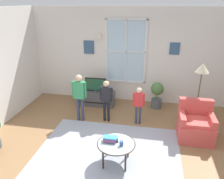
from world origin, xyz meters
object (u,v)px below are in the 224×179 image
(person_red_shirt, at_px, (139,102))
(cup, at_px, (121,144))
(person_black_shirt, at_px, (106,96))
(tv_stand, at_px, (96,98))
(remote_near_cup, at_px, (112,141))
(armchair, at_px, (195,125))
(television, at_px, (96,85))
(potted_plant_by_window, at_px, (157,94))
(book_stack, at_px, (110,139))
(person_green_shirt, at_px, (79,93))
(floor_lamp, at_px, (202,74))
(remote_near_books, at_px, (117,140))
(coffee_table, at_px, (116,145))

(person_red_shirt, bearing_deg, cup, -96.70)
(person_black_shirt, bearing_deg, tv_stand, 119.28)
(remote_near_cup, bearing_deg, armchair, 33.64)
(television, relative_size, potted_plant_by_window, 0.79)
(television, bearing_deg, tv_stand, 90.00)
(remote_near_cup, xyz_separation_m, person_red_shirt, (0.40, 1.53, 0.17))
(person_black_shirt, bearing_deg, book_stack, -75.37)
(television, xyz_separation_m, person_black_shirt, (0.53, -0.95, 0.06))
(cup, distance_m, person_red_shirt, 1.66)
(book_stack, distance_m, person_green_shirt, 1.83)
(cup, distance_m, person_green_shirt, 2.06)
(cup, height_order, potted_plant_by_window, potted_plant_by_window)
(person_red_shirt, bearing_deg, person_black_shirt, -179.85)
(armchair, xyz_separation_m, floor_lamp, (0.10, 0.61, 1.03))
(television, height_order, person_black_shirt, person_black_shirt)
(person_green_shirt, relative_size, potted_plant_by_window, 1.62)
(tv_stand, relative_size, cup, 11.88)
(remote_near_books, height_order, person_red_shirt, person_red_shirt)
(remote_near_cup, bearing_deg, person_red_shirt, 75.46)
(remote_near_books, xyz_separation_m, person_green_shirt, (-1.21, 1.41, 0.34))
(coffee_table, relative_size, potted_plant_by_window, 0.94)
(potted_plant_by_window, bearing_deg, person_green_shirt, -149.69)
(remote_near_cup, bearing_deg, coffee_table, -30.05)
(television, relative_size, remote_near_books, 4.45)
(coffee_table, bearing_deg, cup, -26.57)
(remote_near_cup, height_order, person_red_shirt, person_red_shirt)
(coffee_table, distance_m, cup, 0.14)
(remote_near_cup, bearing_deg, cup, -28.24)
(tv_stand, distance_m, remote_near_cup, 2.68)
(person_black_shirt, bearing_deg, person_red_shirt, 0.15)
(book_stack, relative_size, person_red_shirt, 0.26)
(cup, bearing_deg, tv_stand, 114.26)
(coffee_table, bearing_deg, floor_lamp, 46.34)
(remote_near_cup, bearing_deg, person_green_shirt, 127.69)
(cup, distance_m, floor_lamp, 2.63)
(tv_stand, height_order, coffee_table, coffee_table)
(armchair, relative_size, remote_near_cup, 6.21)
(floor_lamp, bearing_deg, cup, -131.01)
(tv_stand, relative_size, remote_near_cup, 8.04)
(coffee_table, distance_m, person_green_shirt, 1.96)
(person_green_shirt, bearing_deg, floor_lamp, 6.32)
(person_green_shirt, height_order, person_red_shirt, person_green_shirt)
(tv_stand, distance_m, floor_lamp, 3.11)
(book_stack, bearing_deg, person_green_shirt, 126.85)
(tv_stand, xyz_separation_m, person_black_shirt, (0.53, -0.95, 0.49))
(floor_lamp, bearing_deg, person_red_shirt, -170.75)
(remote_near_cup, relative_size, person_black_shirt, 0.12)
(person_black_shirt, distance_m, floor_lamp, 2.37)
(armchair, bearing_deg, book_stack, -146.66)
(person_red_shirt, height_order, floor_lamp, floor_lamp)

